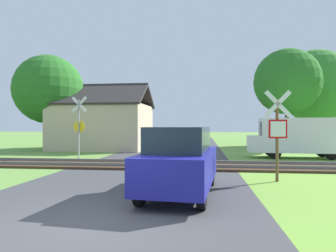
{
  "coord_description": "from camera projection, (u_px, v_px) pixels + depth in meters",
  "views": [
    {
      "loc": [
        2.13,
        -5.25,
        1.81
      ],
      "look_at": [
        0.5,
        8.89,
        1.8
      ],
      "focal_mm": 32.0,
      "sensor_mm": 36.0,
      "label": 1
    }
  ],
  "objects": [
    {
      "name": "ground_plane",
      "position": [
        85.0,
        225.0,
        5.46
      ],
      "size": [
        160.0,
        160.0,
        0.0
      ],
      "primitive_type": "plane",
      "color": "#6B9942"
    },
    {
      "name": "tree_right",
      "position": [
        287.0,
        82.0,
        22.48
      ],
      "size": [
        4.92,
        4.92,
        7.59
      ],
      "color": "#513823",
      "rests_on": "ground"
    },
    {
      "name": "house",
      "position": [
        103.0,
        125.0,
        23.22
      ],
      "size": [
        7.24,
        5.98,
        5.07
      ],
      "rotation": [
        0.0,
        0.0,
        -0.02
      ],
      "color": "#C6B293",
      "rests_on": "ground"
    },
    {
      "name": "crossing_sign_far",
      "position": [
        79.0,
        124.0,
        16.32
      ],
      "size": [
        0.88,
        0.14,
        3.41
      ],
      "rotation": [
        0.0,
        0.0,
        -0.04
      ],
      "color": "#9E9EA5",
      "rests_on": "ground"
    },
    {
      "name": "road_asphalt",
      "position": [
        116.0,
        198.0,
        7.45
      ],
      "size": [
        7.03,
        80.0,
        0.01
      ],
      "primitive_type": "cube",
      "color": "#424244",
      "rests_on": "ground"
    },
    {
      "name": "mail_truck",
      "position": [
        296.0,
        136.0,
        16.79
      ],
      "size": [
        5.02,
        2.2,
        2.24
      ],
      "rotation": [
        0.0,
        0.0,
        1.5
      ],
      "color": "white",
      "rests_on": "ground"
    },
    {
      "name": "tree_left",
      "position": [
        49.0,
        90.0,
        22.88
      ],
      "size": [
        5.23,
        5.23,
        7.2
      ],
      "color": "#513823",
      "rests_on": "ground"
    },
    {
      "name": "tree_far",
      "position": [
        315.0,
        86.0,
        26.64
      ],
      "size": [
        6.43,
        6.43,
        8.56
      ],
      "color": "#513823",
      "rests_on": "ground"
    },
    {
      "name": "parked_car",
      "position": [
        180.0,
        161.0,
        7.88
      ],
      "size": [
        2.04,
        4.15,
        1.78
      ],
      "rotation": [
        0.0,
        0.0,
        -0.1
      ],
      "color": "navy",
      "rests_on": "ground"
    },
    {
      "name": "rail_track",
      "position": [
        154.0,
        165.0,
        13.3
      ],
      "size": [
        60.0,
        2.6,
        0.22
      ],
      "color": "#422D1E",
      "rests_on": "ground"
    },
    {
      "name": "stop_sign_near",
      "position": [
        277.0,
        130.0,
        9.65
      ],
      "size": [
        0.87,
        0.19,
        2.96
      ],
      "rotation": [
        0.0,
        0.0,
        3.27
      ],
      "color": "brown",
      "rests_on": "ground"
    }
  ]
}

